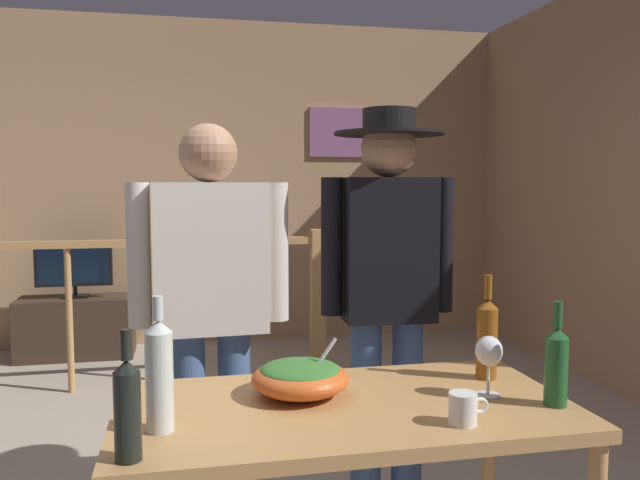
{
  "coord_description": "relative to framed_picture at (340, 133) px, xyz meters",
  "views": [
    {
      "loc": [
        -0.08,
        -2.59,
        1.41
      ],
      "look_at": [
        0.38,
        -0.42,
        1.21
      ],
      "focal_mm": 35.9,
      "sensor_mm": 36.0,
      "label": 1
    }
  ],
  "objects": [
    {
      "name": "flat_screen_tv",
      "position": [
        -2.27,
        -0.32,
        -1.11
      ],
      "size": [
        0.59,
        0.12,
        0.47
      ],
      "color": "black",
      "rests_on": "tv_console"
    },
    {
      "name": "wine_bottle_amber",
      "position": [
        -0.41,
        -3.76,
        -0.97
      ],
      "size": [
        0.07,
        0.07,
        0.35
      ],
      "color": "brown",
      "rests_on": "serving_table"
    },
    {
      "name": "wine_bottle_clear",
      "position": [
        -1.47,
        -4.0,
        -0.96
      ],
      "size": [
        0.07,
        0.07,
        0.36
      ],
      "color": "silver",
      "rests_on": "serving_table"
    },
    {
      "name": "wine_glass",
      "position": [
        -0.49,
        -3.93,
        -0.98
      ],
      "size": [
        0.08,
        0.08,
        0.19
      ],
      "color": "silver",
      "rests_on": "serving_table"
    },
    {
      "name": "salad_bowl",
      "position": [
        -1.05,
        -3.8,
        -1.06
      ],
      "size": [
        0.3,
        0.3,
        0.18
      ],
      "color": "#DB5B23",
      "rests_on": "serving_table"
    },
    {
      "name": "tv_console",
      "position": [
        -2.27,
        -0.29,
        -1.62
      ],
      "size": [
        0.9,
        0.4,
        0.49
      ],
      "primitive_type": "cube",
      "color": "#38281E",
      "rests_on": "ground_plane"
    },
    {
      "name": "wine_bottle_green",
      "position": [
        -0.33,
        -4.04,
        -0.99
      ],
      "size": [
        0.07,
        0.07,
        0.31
      ],
      "color": "#1E5628",
      "rests_on": "serving_table"
    },
    {
      "name": "framed_picture",
      "position": [
        0.0,
        0.0,
        0.0
      ],
      "size": [
        0.56,
        0.03,
        0.44
      ],
      "primitive_type": "cube",
      "color": "#915B89"
    },
    {
      "name": "mug_white",
      "position": [
        -0.66,
        -4.13,
        -1.07
      ],
      "size": [
        0.11,
        0.08,
        0.09
      ],
      "color": "white",
      "rests_on": "serving_table"
    },
    {
      "name": "wine_bottle_dark",
      "position": [
        -1.53,
        -4.17,
        -0.99
      ],
      "size": [
        0.06,
        0.06,
        0.32
      ],
      "color": "black",
      "rests_on": "serving_table"
    },
    {
      "name": "serving_table",
      "position": [
        -0.93,
        -3.9,
        -1.19
      ],
      "size": [
        1.35,
        0.7,
        0.75
      ],
      "color": "#B2844C",
      "rests_on": "ground_plane"
    },
    {
      "name": "person_standing_right",
      "position": [
        -0.57,
        -3.18,
        -0.84
      ],
      "size": [
        0.56,
        0.45,
        1.71
      ],
      "rotation": [
        0.0,
        0.0,
        3.1
      ],
      "color": "#3D5684",
      "rests_on": "ground_plane"
    },
    {
      "name": "stair_railing",
      "position": [
        -1.6,
        -1.23,
        -1.17
      ],
      "size": [
        3.49,
        0.1,
        1.08
      ],
      "color": "#B2844C",
      "rests_on": "ground_plane"
    },
    {
      "name": "back_wall",
      "position": [
        -1.31,
        0.06,
        -0.46
      ],
      "size": [
        5.61,
        0.1,
        2.82
      ],
      "primitive_type": "cube",
      "color": "tan",
      "rests_on": "ground_plane"
    },
    {
      "name": "person_standing_left",
      "position": [
        -1.3,
        -3.18,
        -0.89
      ],
      "size": [
        0.63,
        0.24,
        1.64
      ],
      "rotation": [
        0.0,
        0.0,
        3.19
      ],
      "color": "#3D5684",
      "rests_on": "ground_plane"
    }
  ]
}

